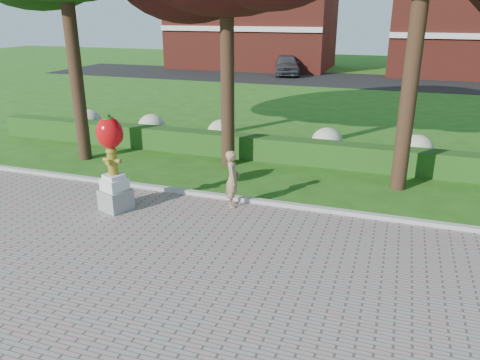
{
  "coord_description": "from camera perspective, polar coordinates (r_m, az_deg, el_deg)",
  "views": [
    {
      "loc": [
        3.29,
        -8.16,
        4.92
      ],
      "look_at": [
        0.14,
        1.0,
        1.41
      ],
      "focal_mm": 35.0,
      "sensor_mm": 36.0,
      "label": 1
    }
  ],
  "objects": [
    {
      "name": "hydrant_sculpture",
      "position": [
        12.2,
        -15.32,
        2.29
      ],
      "size": [
        0.87,
        0.87,
        2.5
      ],
      "rotation": [
        0.0,
        0.0,
        -0.36
      ],
      "color": "gray",
      "rests_on": "walkway"
    },
    {
      "name": "lawn_hedge",
      "position": [
        16.16,
        6.46,
        3.58
      ],
      "size": [
        24.0,
        0.7,
        0.8
      ],
      "primitive_type": "cube",
      "color": "#1E4714",
      "rests_on": "ground"
    },
    {
      "name": "curb",
      "position": [
        12.6,
        2.34,
        -2.68
      ],
      "size": [
        40.0,
        0.18,
        0.15
      ],
      "primitive_type": "cube",
      "color": "#ADADA5",
      "rests_on": "ground"
    },
    {
      "name": "street",
      "position": [
        36.64,
        13.93,
        11.69
      ],
      "size": [
        50.0,
        8.0,
        0.02
      ],
      "primitive_type": "cube",
      "color": "black",
      "rests_on": "ground"
    },
    {
      "name": "woman",
      "position": [
        12.16,
        -0.92,
        0.15
      ],
      "size": [
        0.52,
        0.64,
        1.52
      ],
      "primitive_type": "imported",
      "rotation": [
        0.0,
        0.0,
        1.89
      ],
      "color": "#9F7D5B",
      "rests_on": "walkway"
    },
    {
      "name": "building_left",
      "position": [
        44.22,
        1.53,
        18.12
      ],
      "size": [
        14.0,
        8.0,
        7.0
      ],
      "primitive_type": "cube",
      "color": "maroon",
      "rests_on": "ground"
    },
    {
      "name": "hydrangea_row",
      "position": [
        16.96,
        9.12,
        4.77
      ],
      "size": [
        20.1,
        1.1,
        0.99
      ],
      "color": "tan",
      "rests_on": "ground"
    },
    {
      "name": "ground",
      "position": [
        10.08,
        -2.65,
        -9.3
      ],
      "size": [
        100.0,
        100.0,
        0.0
      ],
      "primitive_type": "plane",
      "color": "#265615",
      "rests_on": "ground"
    },
    {
      "name": "building_right",
      "position": [
        42.45,
        26.36,
        15.68
      ],
      "size": [
        12.0,
        8.0,
        6.4
      ],
      "primitive_type": "cube",
      "color": "maroon",
      "rests_on": "ground"
    },
    {
      "name": "parked_car",
      "position": [
        38.92,
        5.71,
        13.85
      ],
      "size": [
        3.16,
        5.13,
        1.63
      ],
      "primitive_type": "imported",
      "rotation": [
        0.0,
        0.0,
        0.28
      ],
      "color": "#404147",
      "rests_on": "street"
    }
  ]
}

